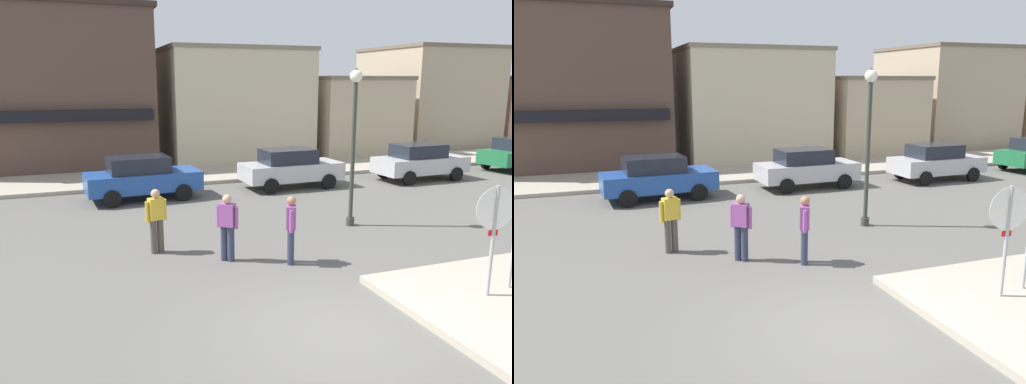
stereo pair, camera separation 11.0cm
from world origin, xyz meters
TOP-DOWN VIEW (x-y plane):
  - ground_plane at (0.00, 0.00)m, footprint 160.00×160.00m
  - kerb_far at (0.00, 14.89)m, footprint 80.00×4.00m
  - stop_sign at (3.23, 0.09)m, footprint 0.81×0.14m
  - lamp_post at (3.52, 5.63)m, footprint 0.36×0.36m
  - parked_car_nearest at (-1.77, 11.17)m, footprint 4.12×2.11m
  - parked_car_second at (4.09, 11.23)m, footprint 4.05×1.97m
  - parked_car_third at (9.98, 10.76)m, footprint 4.06×1.99m
  - pedestrian_crossing_near at (-0.76, 4.02)m, footprint 0.48×0.42m
  - pedestrian_crossing_far at (0.57, 3.35)m, footprint 0.35×0.54m
  - pedestrian_kerb_side at (-2.23, 5.17)m, footprint 0.56×0.30m
  - building_corner_shop at (-5.15, 20.72)m, footprint 10.26×8.16m
  - building_storefront_left_near at (4.38, 19.60)m, footprint 7.58×5.76m
  - building_storefront_left_mid at (11.28, 19.18)m, footprint 5.38×5.69m
  - building_storefront_right_near at (18.29, 20.92)m, footprint 6.77×7.19m

SIDE VIEW (x-z plane):
  - ground_plane at x=0.00m, z-range 0.00..0.00m
  - kerb_far at x=0.00m, z-range 0.00..0.15m
  - parked_car_nearest at x=-1.77m, z-range 0.03..1.59m
  - parked_car_second at x=4.09m, z-range 0.03..1.59m
  - parked_car_third at x=9.98m, z-range 0.03..1.59m
  - pedestrian_crossing_near at x=-0.76m, z-range 0.06..1.67m
  - pedestrian_crossing_far at x=0.57m, z-range 0.06..1.67m
  - pedestrian_kerb_side at x=-2.23m, z-range 0.06..1.67m
  - stop_sign at x=3.23m, z-range 0.37..2.67m
  - building_storefront_left_mid at x=11.28m, z-range 0.00..4.47m
  - lamp_post at x=3.52m, z-range 0.69..5.23m
  - building_storefront_left_near at x=4.38m, z-range 0.00..5.93m
  - building_storefront_right_near at x=18.29m, z-range 0.00..6.36m
  - building_corner_shop at x=-5.15m, z-range 0.00..7.69m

